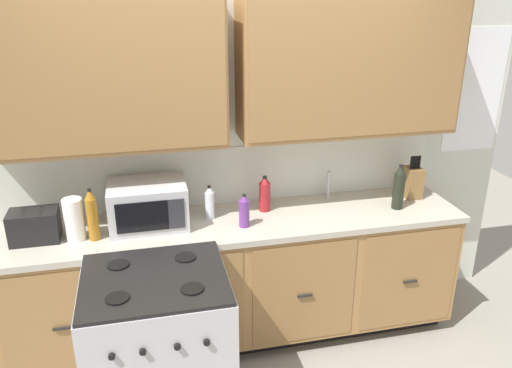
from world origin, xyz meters
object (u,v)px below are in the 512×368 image
stove_range (160,351)px  microwave (148,204)px  paper_towel_roll (74,219)px  bottle_red (265,194)px  bottle_amber (92,215)px  bottle_dark (399,187)px  knife_block (412,182)px  bottle_clear (210,202)px  toaster (34,226)px  bottle_violet (244,211)px

stove_range → microwave: microwave is taller
paper_towel_roll → bottle_red: (1.20, 0.15, -0.01)m
bottle_red → bottle_amber: bearing=-171.0°
paper_towel_roll → bottle_amber: (0.11, -0.03, 0.03)m
paper_towel_roll → bottle_dark: size_ratio=0.83×
knife_block → bottle_clear: size_ratio=1.35×
paper_towel_roll → bottle_amber: 0.12m
bottle_dark → bottle_amber: 1.98m
bottle_clear → bottle_amber: bottle_amber is taller
bottle_amber → paper_towel_roll: bearing=166.3°
knife_block → bottle_red: 1.08m
knife_block → paper_towel_roll: size_ratio=1.19×
microwave → bottle_dark: bearing=-4.2°
bottle_clear → stove_range: bearing=-119.6°
stove_range → bottle_dark: bearing=18.8°
toaster → bottle_violet: (1.25, -0.10, 0.01)m
bottle_red → bottle_clear: (-0.38, -0.04, -0.01)m
toaster → paper_towel_roll: paper_towel_roll is taller
knife_block → microwave: bearing=-178.9°
toaster → bottle_dark: (2.32, -0.06, 0.06)m
microwave → knife_block: (1.85, 0.04, -0.02)m
bottle_violet → bottle_red: bearing=48.3°
bottle_violet → bottle_amber: bearing=178.0°
bottle_dark → stove_range: bearing=-161.2°
bottle_violet → toaster: bearing=175.7°
microwave → knife_block: knife_block is taller
toaster → bottle_violet: bearing=-4.3°
toaster → bottle_red: (1.43, 0.11, 0.03)m
microwave → toaster: microwave is taller
paper_towel_roll → bottle_red: 1.21m
bottle_dark → toaster: bearing=178.6°
stove_range → bottle_violet: 0.96m
knife_block → bottle_dark: (-0.19, -0.16, 0.04)m
toaster → bottle_clear: (1.06, 0.07, 0.02)m
paper_towel_roll → bottle_violet: paper_towel_roll is taller
bottle_amber → bottle_clear: bearing=10.7°
paper_towel_roll → bottle_clear: (0.82, 0.11, -0.02)m
microwave → bottle_violet: size_ratio=2.17×
knife_block → bottle_red: knife_block is taller
toaster → stove_range: bearing=-43.1°
knife_block → stove_range: bearing=-158.7°
microwave → toaster: bearing=-174.5°
bottle_clear → bottle_amber: size_ratio=0.70×
bottle_red → bottle_amber: size_ratio=0.75×
toaster → paper_towel_roll: bearing=-8.9°
bottle_dark → bottle_amber: bottle_amber is taller
toaster → paper_towel_roll: 0.24m
bottle_violet → bottle_dark: bearing=2.0°
knife_block → bottle_clear: bearing=-178.9°
bottle_dark → bottle_violet: size_ratio=1.42×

